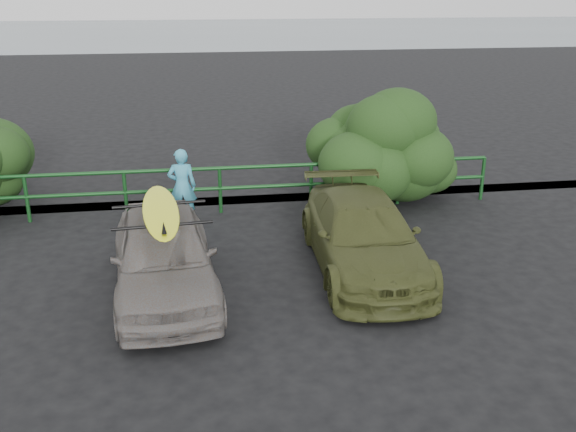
% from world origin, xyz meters
% --- Properties ---
extents(ground, '(80.00, 80.00, 0.00)m').
position_xyz_m(ground, '(0.00, 0.00, 0.00)').
color(ground, black).
extents(ocean, '(200.00, 200.00, 0.00)m').
position_xyz_m(ocean, '(0.00, 60.00, 0.00)').
color(ocean, slate).
rests_on(ocean, ground).
extents(guardrail, '(14.00, 0.08, 1.04)m').
position_xyz_m(guardrail, '(0.00, 5.00, 0.52)').
color(guardrail, '#124118').
rests_on(guardrail, ground).
extents(shrub_right, '(3.20, 2.40, 2.45)m').
position_xyz_m(shrub_right, '(5.00, 5.50, 1.23)').
color(shrub_right, '#203E16').
rests_on(shrub_right, ground).
extents(sedan, '(1.90, 4.04, 1.34)m').
position_xyz_m(sedan, '(-0.08, 1.21, 0.67)').
color(sedan, slate).
rests_on(sedan, ground).
extents(olive_vehicle, '(1.88, 4.33, 1.24)m').
position_xyz_m(olive_vehicle, '(3.30, 1.69, 0.62)').
color(olive_vehicle, '#41471F').
rests_on(olive_vehicle, ground).
extents(man, '(0.59, 0.40, 1.58)m').
position_xyz_m(man, '(0.20, 4.49, 0.79)').
color(man, '#3FA2BF').
rests_on(man, ground).
extents(roof_rack, '(1.56, 1.16, 0.05)m').
position_xyz_m(roof_rack, '(-0.08, 1.21, 1.36)').
color(roof_rack, black).
rests_on(roof_rack, sedan).
extents(surfboard, '(0.76, 2.67, 0.08)m').
position_xyz_m(surfboard, '(-0.08, 1.21, 1.43)').
color(surfboard, '#ECF71A').
rests_on(surfboard, roof_rack).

